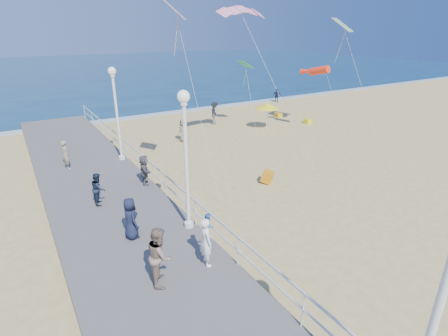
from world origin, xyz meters
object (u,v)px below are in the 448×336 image
spectator_1 (160,255)px  spectator_6 (66,155)px  lamp_post_far (116,105)px  beach_chair_left (278,115)px  beach_walker_a (215,113)px  woman_holding_toddler (206,242)px  box_kite (267,178)px  spectator_5 (144,170)px  lamp_post_near (439,304)px  beach_umbrella (267,106)px  beach_walker_c (183,131)px  toddler_held (208,226)px  beach_walker_b (277,96)px  lamp_post_mid (186,148)px  beach_chair_right (308,121)px  spectator_7 (98,189)px  spectator_4 (130,218)px

spectator_1 → spectator_6: (-0.86, 11.53, -0.13)m
lamp_post_far → beach_chair_left: 16.97m
beach_walker_a → woman_holding_toddler: bearing=-174.3°
lamp_post_far → box_kite: lamp_post_far is taller
spectator_5 → woman_holding_toddler: bearing=-171.3°
lamp_post_near → woman_holding_toddler: 7.03m
lamp_post_far → beach_umbrella: bearing=8.7°
lamp_post_far → spectator_5: size_ratio=3.50×
woman_holding_toddler → spectator_5: bearing=6.6°
beach_walker_c → beach_chair_left: beach_walker_c is taller
toddler_held → beach_umbrella: size_ratio=0.43×
toddler_held → beach_walker_c: 14.75m
spectator_5 → beach_walker_b: spectator_5 is taller
lamp_post_far → beach_walker_b: bearing=26.7°
beach_walker_a → lamp_post_far: bearing=156.5°
lamp_post_mid → box_kite: (5.78, 2.36, -3.36)m
toddler_held → beach_chair_right: toddler_held is taller
lamp_post_near → beach_chair_left: lamp_post_near is taller
lamp_post_near → beach_umbrella: (12.39, 19.89, -1.75)m
spectator_1 → beach_chair_right: bearing=-33.3°
beach_umbrella → beach_chair_left: bearing=37.6°
beach_chair_right → spectator_5: bearing=-161.3°
beach_walker_a → beach_walker_b: (10.76, 4.71, -0.23)m
lamp_post_mid → woman_holding_toddler: 3.46m
lamp_post_far → spectator_7: (-2.49, -5.16, -2.54)m
spectator_7 → beach_chair_right: 20.17m
toddler_held → beach_walker_c: bearing=-11.8°
spectator_4 → spectator_5: spectator_4 is taller
toddler_held → beach_chair_right: (16.94, 12.70, -1.51)m
toddler_held → beach_walker_a: 19.58m
spectator_1 → spectator_5: (2.08, 7.24, -0.18)m
spectator_4 → spectator_7: bearing=-0.4°
spectator_1 → spectator_4: bearing=22.2°
woman_holding_toddler → beach_umbrella: 18.56m
lamp_post_near → beach_umbrella: lamp_post_near is taller
lamp_post_far → beach_chair_left: bearing=16.2°
spectator_4 → spectator_6: bearing=-0.7°
spectator_4 → beach_chair_right: bearing=-68.1°
beach_walker_c → lamp_post_near: bearing=-26.8°
spectator_1 → beach_walker_b: 31.27m
lamp_post_near → spectator_5: size_ratio=3.50×
woman_holding_toddler → spectator_5: size_ratio=1.11×
woman_holding_toddler → toddler_held: size_ratio=1.85×
beach_walker_a → beach_chair_right: beach_walker_a is taller
toddler_held → spectator_4: bearing=43.6°
lamp_post_far → woman_holding_toddler: (-0.54, -11.42, -2.41)m
lamp_post_far → spectator_6: lamp_post_far is taller
spectator_6 → box_kite: spectator_6 is taller
lamp_post_mid → spectator_7: (-2.49, 3.84, -2.54)m
beach_walker_b → beach_umbrella: size_ratio=0.68×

